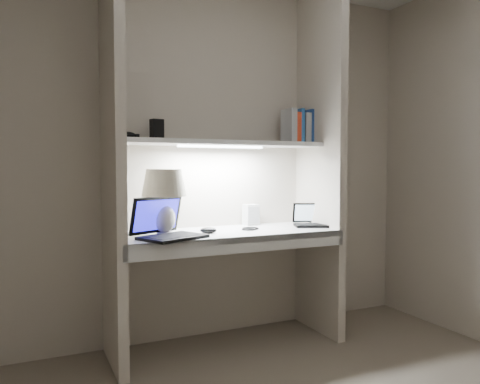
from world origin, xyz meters
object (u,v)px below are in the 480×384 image
table_lamp (164,191)px  laptop_main (167,229)px  laptop_netbook (312,221)px  book_row (299,127)px  speaker (251,215)px

table_lamp → laptop_main: 0.25m
laptop_netbook → book_row: 0.68m
table_lamp → speaker: 0.77m
table_lamp → laptop_netbook: size_ratio=1.31×
laptop_main → laptop_netbook: laptop_main is taller
laptop_netbook → book_row: (-0.03, 0.13, 0.67)m
table_lamp → laptop_netbook: table_lamp is taller
laptop_main → book_row: size_ratio=1.86×
table_lamp → laptop_netbook: bearing=-0.5°
book_row → speaker: bearing=162.1°
table_lamp → speaker: table_lamp is taller
laptop_netbook → laptop_main: bearing=-151.9°
laptop_main → laptop_netbook: 1.10m
laptop_netbook → speaker: bearing=169.7°
book_row → laptop_netbook: bearing=-77.5°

